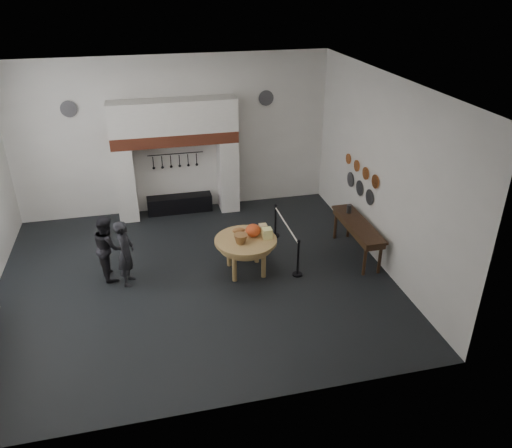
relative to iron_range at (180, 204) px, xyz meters
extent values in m
cube|color=black|center=(0.00, -3.72, -0.25)|extent=(9.00, 8.00, 0.02)
cube|color=silver|center=(0.00, -3.72, 4.25)|extent=(9.00, 8.00, 0.02)
cube|color=silver|center=(0.00, 0.28, 2.00)|extent=(9.00, 0.02, 4.50)
cube|color=silver|center=(0.00, -7.72, 2.00)|extent=(9.00, 0.02, 4.50)
cube|color=silver|center=(4.50, -3.72, 2.00)|extent=(0.02, 8.00, 4.50)
cube|color=silver|center=(-1.48, -0.07, 0.82)|extent=(0.55, 0.70, 2.15)
cube|color=silver|center=(1.48, -0.07, 0.82)|extent=(0.55, 0.70, 2.15)
cube|color=#9E442B|center=(0.00, -0.07, 2.06)|extent=(3.50, 0.72, 0.32)
cube|color=silver|center=(0.00, -0.07, 2.67)|extent=(3.50, 0.70, 0.90)
cube|color=black|center=(0.00, 0.00, 0.00)|extent=(1.90, 0.45, 0.50)
cylinder|color=black|center=(0.00, 0.20, 1.50)|extent=(1.60, 0.02, 0.02)
cylinder|color=tan|center=(1.22, -3.70, 0.59)|extent=(1.67, 1.67, 0.07)
ellipsoid|color=#E55320|center=(1.42, -3.60, 0.78)|extent=(0.36, 0.36, 0.31)
cube|color=#F9F695|center=(1.72, -3.75, 0.74)|extent=(0.22, 0.22, 0.24)
cube|color=#E3C688|center=(1.70, -3.45, 0.72)|extent=(0.18, 0.18, 0.20)
cone|color=#955936|center=(1.07, -3.85, 0.73)|extent=(0.36, 0.36, 0.22)
ellipsoid|color=#A6613A|center=(1.12, -3.35, 0.69)|extent=(0.31, 0.18, 0.13)
imported|color=black|center=(-1.53, -3.56, 0.55)|extent=(0.50, 0.65, 1.59)
imported|color=black|center=(-1.93, -3.16, 0.53)|extent=(0.75, 0.88, 1.57)
cube|color=#382414|center=(4.10, -3.57, 0.62)|extent=(0.55, 2.20, 0.06)
cylinder|color=#46474B|center=(4.10, -2.97, 0.76)|extent=(0.12, 0.12, 0.22)
cylinder|color=#C6662D|center=(4.46, -3.52, 1.70)|extent=(0.03, 0.34, 0.34)
cylinder|color=#C6662D|center=(4.46, -2.97, 1.70)|extent=(0.03, 0.32, 0.32)
cylinder|color=#C6662D|center=(4.46, -2.42, 1.70)|extent=(0.03, 0.30, 0.30)
cylinder|color=#C6662D|center=(4.46, -1.87, 1.70)|extent=(0.03, 0.28, 0.28)
cylinder|color=#4C4C51|center=(4.46, -3.32, 1.20)|extent=(0.03, 0.40, 0.40)
cylinder|color=#4C4C51|center=(4.46, -2.72, 1.20)|extent=(0.03, 0.40, 0.40)
cylinder|color=#4C4C51|center=(4.46, -2.12, 1.20)|extent=(0.03, 0.40, 0.40)
cylinder|color=#4C4C51|center=(-2.70, 0.24, 2.95)|extent=(0.44, 0.03, 0.44)
cylinder|color=#4C4C51|center=(2.70, 0.24, 2.95)|extent=(0.44, 0.03, 0.44)
cylinder|color=black|center=(2.37, -4.16, 0.20)|extent=(0.05, 0.05, 0.90)
cylinder|color=black|center=(2.37, -2.16, 0.20)|extent=(0.05, 0.05, 0.90)
cylinder|color=silver|center=(2.37, -3.16, 0.60)|extent=(0.04, 2.00, 0.04)
camera|label=1|loc=(-0.91, -13.68, 6.27)|focal=35.00mm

